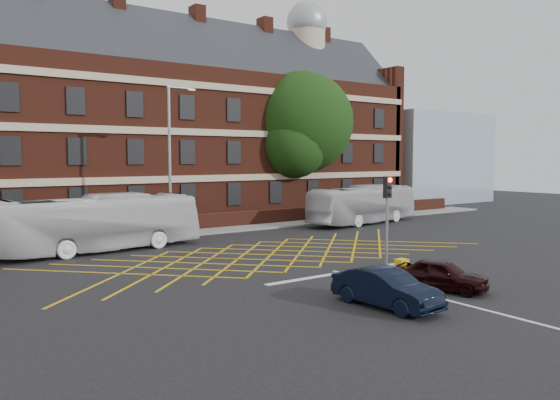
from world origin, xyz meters
TOP-DOWN VIEW (x-y plane):
  - ground at (0.00, 0.00)m, footprint 120.00×120.00m
  - victorian_building at (0.25, 22.00)m, footprint 51.00×12.17m
  - boundary_wall at (0.00, 13.00)m, footprint 56.00×0.50m
  - far_pavement at (0.00, 12.00)m, footprint 60.00×3.00m
  - glass_block at (34.00, 21.00)m, footprint 14.00×10.00m
  - box_junction_hatching at (0.00, 2.00)m, footprint 8.22×8.22m
  - stop_line at (0.00, -3.50)m, footprint 8.00×0.30m
  - centre_line at (0.00, -10.00)m, footprint 0.15×14.00m
  - bus_left at (-7.00, 8.27)m, footprint 11.29×3.49m
  - bus_right at (13.45, 9.10)m, footprint 10.83×4.05m
  - car_navy at (-2.41, -8.51)m, footprint 1.71×4.07m
  - car_maroon at (1.13, -8.05)m, footprint 2.45×3.76m
  - deciduous_tree at (13.30, 16.60)m, footprint 8.82×8.82m
  - traffic_light_near at (1.69, -4.61)m, footprint 0.70×0.70m
  - street_lamp at (-2.07, 9.84)m, footprint 2.25×1.00m
  - utility_cabinet at (1.20, -5.94)m, footprint 0.47×0.40m

SIDE VIEW (x-z plane):
  - ground at x=0.00m, z-range 0.00..0.00m
  - box_junction_hatching at x=0.00m, z-range 0.00..0.02m
  - stop_line at x=0.00m, z-range 0.00..0.02m
  - centre_line at x=0.00m, z-range 0.00..0.02m
  - far_pavement at x=0.00m, z-range 0.00..0.12m
  - utility_cabinet at x=1.20m, z-range 0.00..0.87m
  - boundary_wall at x=0.00m, z-range 0.00..1.10m
  - car_maroon at x=1.13m, z-range 0.00..1.19m
  - car_navy at x=-2.41m, z-range 0.00..1.31m
  - bus_right at x=13.45m, z-range 0.00..2.95m
  - bus_left at x=-7.00m, z-range 0.00..3.10m
  - traffic_light_near at x=1.69m, z-range -0.37..3.90m
  - street_lamp at x=-2.07m, z-range -1.43..7.99m
  - glass_block at x=34.00m, z-range 0.00..10.00m
  - deciduous_tree at x=13.30m, z-range 1.26..13.83m
  - victorian_building at x=0.25m, z-range -2.36..18.04m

